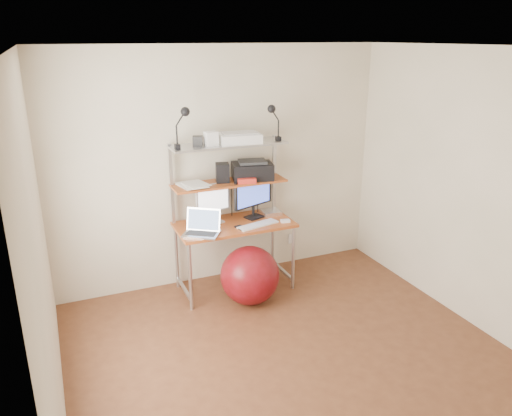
{
  "coord_description": "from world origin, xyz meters",
  "views": [
    {
      "loc": [
        -1.68,
        -3.06,
        2.57
      ],
      "look_at": [
        0.12,
        1.15,
        0.98
      ],
      "focal_mm": 35.0,
      "sensor_mm": 36.0,
      "label": 1
    }
  ],
  "objects_px": {
    "monitor_silver": "(213,201)",
    "printer": "(252,170)",
    "exercise_ball": "(250,275)",
    "laptop": "(202,228)",
    "monitor_black": "(253,195)"
  },
  "relations": [
    {
      "from": "exercise_ball",
      "to": "monitor_black",
      "type": "bearing_deg",
      "value": 62.84
    },
    {
      "from": "laptop",
      "to": "exercise_ball",
      "type": "relative_size",
      "value": 0.73
    },
    {
      "from": "monitor_silver",
      "to": "laptop",
      "type": "distance_m",
      "value": 0.37
    },
    {
      "from": "monitor_silver",
      "to": "printer",
      "type": "distance_m",
      "value": 0.52
    },
    {
      "from": "monitor_silver",
      "to": "printer",
      "type": "height_order",
      "value": "printer"
    },
    {
      "from": "laptop",
      "to": "exercise_ball",
      "type": "distance_m",
      "value": 0.68
    },
    {
      "from": "laptop",
      "to": "monitor_black",
      "type": "bearing_deg",
      "value": 53.6
    },
    {
      "from": "monitor_black",
      "to": "exercise_ball",
      "type": "relative_size",
      "value": 0.84
    },
    {
      "from": "monitor_silver",
      "to": "exercise_ball",
      "type": "distance_m",
      "value": 0.85
    },
    {
      "from": "monitor_silver",
      "to": "laptop",
      "type": "bearing_deg",
      "value": -143.1
    },
    {
      "from": "monitor_black",
      "to": "exercise_ball",
      "type": "xyz_separation_m",
      "value": [
        -0.22,
        -0.44,
        -0.69
      ]
    },
    {
      "from": "printer",
      "to": "monitor_silver",
      "type": "bearing_deg",
      "value": -163.84
    },
    {
      "from": "monitor_silver",
      "to": "laptop",
      "type": "relative_size",
      "value": 1.02
    },
    {
      "from": "monitor_black",
      "to": "exercise_ball",
      "type": "distance_m",
      "value": 0.85
    },
    {
      "from": "monitor_black",
      "to": "laptop",
      "type": "relative_size",
      "value": 1.16
    }
  ]
}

